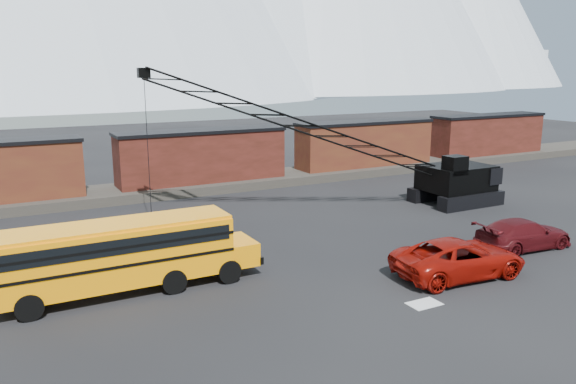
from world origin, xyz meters
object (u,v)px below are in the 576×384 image
(school_bus, at_px, (123,253))
(red_pickup, at_px, (459,258))
(maroon_suv, at_px, (523,234))
(crawler_crane, at_px, (311,129))

(school_bus, height_order, red_pickup, school_bus)
(maroon_suv, bearing_deg, crawler_crane, 32.87)
(school_bus, distance_m, red_pickup, 15.41)
(school_bus, distance_m, maroon_suv, 20.95)
(school_bus, distance_m, crawler_crane, 16.51)
(school_bus, bearing_deg, maroon_suv, -11.07)
(red_pickup, xyz_separation_m, maroon_suv, (6.15, 1.44, -0.08))
(red_pickup, height_order, maroon_suv, red_pickup)
(red_pickup, relative_size, crawler_crane, 0.27)
(school_bus, relative_size, maroon_suv, 2.05)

